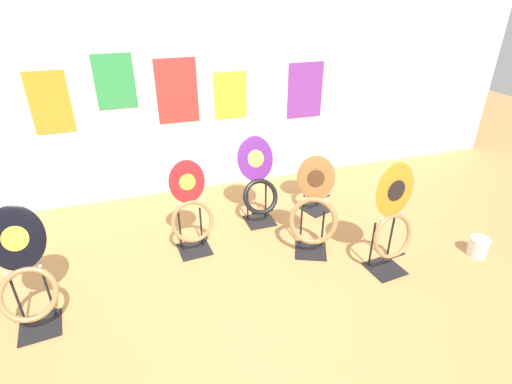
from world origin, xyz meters
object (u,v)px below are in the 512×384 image
toilet_seat_display_crimson_swirl (191,212)px  toilet_seat_display_woodgrain (314,212)px  toilet_seat_display_jazz_black (24,274)px  paint_can (478,246)px  toilet_seat_display_purple_note (259,185)px  toilet_seat_display_white_plain (318,176)px  toilet_seat_display_orange_sun (393,219)px

toilet_seat_display_crimson_swirl → toilet_seat_display_woodgrain: 1.07m
toilet_seat_display_jazz_black → paint_can: bearing=-5.1°
toilet_seat_display_woodgrain → toilet_seat_display_purple_note: bearing=113.2°
paint_can → toilet_seat_display_woodgrain: bearing=160.1°
toilet_seat_display_jazz_black → toilet_seat_display_purple_note: size_ratio=1.04×
toilet_seat_display_crimson_swirl → toilet_seat_display_white_plain: (1.38, 0.32, -0.01)m
toilet_seat_display_woodgrain → toilet_seat_display_white_plain: (0.37, 0.67, -0.02)m
toilet_seat_display_orange_sun → toilet_seat_display_jazz_black: 2.72m
toilet_seat_display_orange_sun → paint_can: toilet_seat_display_orange_sun is taller
toilet_seat_display_orange_sun → toilet_seat_display_jazz_black: (-2.71, 0.24, -0.05)m
toilet_seat_display_woodgrain → toilet_seat_display_white_plain: 0.77m
toilet_seat_display_jazz_black → paint_can: toilet_seat_display_jazz_black is taller
paint_can → toilet_seat_display_white_plain: bearing=131.0°
toilet_seat_display_woodgrain → toilet_seat_display_crimson_swirl: bearing=160.5°
toilet_seat_display_crimson_swirl → toilet_seat_display_jazz_black: toilet_seat_display_jazz_black is taller
toilet_seat_display_white_plain → paint_can: bearing=-49.0°
toilet_seat_display_crimson_swirl → toilet_seat_display_woodgrain: size_ratio=0.95×
toilet_seat_display_purple_note → toilet_seat_display_orange_sun: bearing=-54.4°
toilet_seat_display_orange_sun → toilet_seat_display_purple_note: toilet_seat_display_orange_sun is taller
toilet_seat_display_crimson_swirl → toilet_seat_display_purple_note: bearing=22.8°
toilet_seat_display_orange_sun → paint_can: size_ratio=5.60×
toilet_seat_display_orange_sun → toilet_seat_display_crimson_swirl: size_ratio=1.13×
toilet_seat_display_crimson_swirl → toilet_seat_display_jazz_black: bearing=-156.1°
toilet_seat_display_purple_note → paint_can: bearing=-34.8°
toilet_seat_display_jazz_black → toilet_seat_display_purple_note: bearing=23.5°
toilet_seat_display_orange_sun → toilet_seat_display_purple_note: 1.33m
toilet_seat_display_orange_sun → toilet_seat_display_crimson_swirl: 1.69m
toilet_seat_display_crimson_swirl → toilet_seat_display_jazz_black: (-1.22, -0.54, 0.04)m
toilet_seat_display_orange_sun → toilet_seat_display_white_plain: bearing=96.1°
toilet_seat_display_white_plain → toilet_seat_display_crimson_swirl: bearing=-167.1°
toilet_seat_display_jazz_black → toilet_seat_display_purple_note: 2.11m
toilet_seat_display_crimson_swirl → paint_can: size_ratio=4.94×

